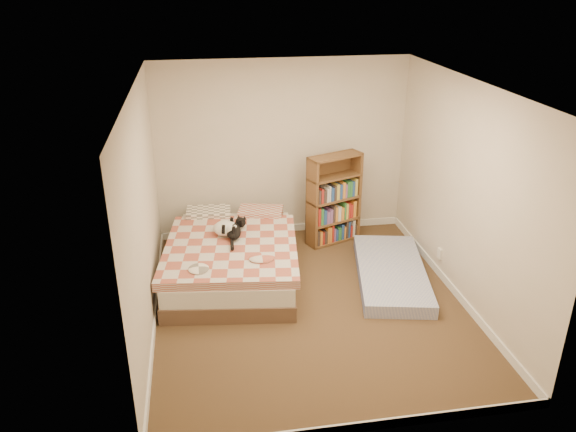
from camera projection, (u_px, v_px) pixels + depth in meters
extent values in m
cube|color=#482B1F|center=(309.00, 304.00, 6.49)|extent=(3.50, 4.00, 0.01)
cube|color=white|center=(313.00, 86.00, 5.48)|extent=(3.50, 4.00, 0.01)
cube|color=beige|center=(282.00, 150.00, 7.79)|extent=(3.50, 0.01, 2.50)
cube|color=beige|center=(365.00, 305.00, 4.18)|extent=(3.50, 0.01, 2.50)
cube|color=beige|center=(143.00, 215.00, 5.72)|extent=(0.01, 4.00, 2.50)
cube|color=beige|center=(465.00, 194.00, 6.25)|extent=(0.01, 4.00, 2.50)
cube|color=white|center=(283.00, 228.00, 8.27)|extent=(3.50, 0.02, 0.10)
cube|color=white|center=(357.00, 427.00, 4.67)|extent=(3.50, 0.02, 0.10)
cube|color=white|center=(156.00, 314.00, 6.21)|extent=(0.02, 4.00, 0.10)
cube|color=white|center=(451.00, 287.00, 6.73)|extent=(0.02, 4.00, 0.10)
cube|color=white|center=(440.00, 254.00, 6.99)|extent=(0.03, 0.09, 0.13)
cube|color=brown|center=(233.00, 269.00, 7.05)|extent=(1.76, 2.31, 0.19)
cube|color=silver|center=(232.00, 255.00, 6.96)|extent=(1.72, 2.26, 0.21)
cube|color=#B25542|center=(232.00, 243.00, 6.90)|extent=(1.78, 1.94, 0.11)
cube|color=slate|center=(201.00, 217.00, 7.56)|extent=(0.63, 0.45, 0.16)
cube|color=#B25542|center=(253.00, 213.00, 7.66)|extent=(0.63, 0.45, 0.16)
cube|color=brown|center=(308.00, 201.00, 7.69)|extent=(0.13, 0.25, 1.28)
cube|color=brown|center=(359.00, 198.00, 7.80)|extent=(0.13, 0.25, 1.28)
cube|color=brown|center=(332.00, 196.00, 7.85)|extent=(0.72, 0.30, 1.28)
cube|color=brown|center=(333.00, 239.00, 7.99)|extent=(0.81, 0.52, 0.03)
cube|color=brown|center=(334.00, 199.00, 7.74)|extent=(0.81, 0.52, 0.03)
cube|color=brown|center=(335.00, 156.00, 7.50)|extent=(0.81, 0.52, 0.03)
cube|color=#737FBF|center=(391.00, 273.00, 6.99)|extent=(1.16, 1.93, 0.16)
ellipsoid|color=black|center=(233.00, 231.00, 6.94)|extent=(0.37, 0.48, 0.14)
sphere|color=black|center=(232.00, 222.00, 7.14)|extent=(0.18, 0.18, 0.13)
cone|color=black|center=(228.00, 217.00, 7.15)|extent=(0.06, 0.06, 0.05)
cone|color=black|center=(234.00, 217.00, 7.16)|extent=(0.06, 0.06, 0.05)
cylinder|color=black|center=(245.00, 243.00, 6.70)|extent=(0.15, 0.24, 0.05)
ellipsoid|color=silver|center=(226.00, 228.00, 6.98)|extent=(0.39, 0.41, 0.16)
sphere|color=silver|center=(234.00, 230.00, 6.90)|extent=(0.16, 0.16, 0.13)
sphere|color=silver|center=(238.00, 232.00, 6.87)|extent=(0.07, 0.07, 0.06)
sphere|color=silver|center=(215.00, 228.00, 7.03)|extent=(0.09, 0.09, 0.07)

